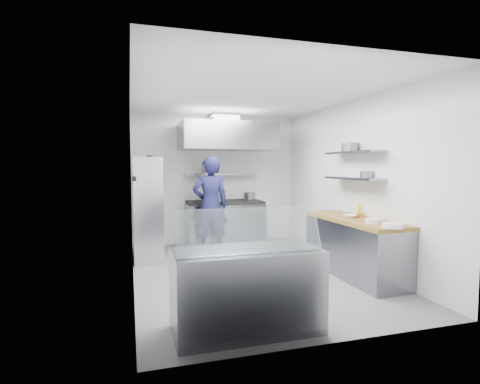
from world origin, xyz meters
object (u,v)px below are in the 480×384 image
object	(u,v)px
gas_range	(225,225)
wire_rack	(148,209)
display_case	(246,290)
chef	(210,205)

from	to	relation	value
gas_range	wire_rack	xyz separation A→B (m)	(-1.63, -0.81, 0.48)
gas_range	wire_rack	world-z (taller)	wire_rack
wire_rack	display_case	world-z (taller)	wire_rack
gas_range	display_case	distance (m)	4.18
chef	wire_rack	world-z (taller)	chef
chef	display_case	distance (m)	3.50
gas_range	wire_rack	bearing A→B (deg)	-153.62
chef	wire_rack	bearing A→B (deg)	9.60
gas_range	chef	distance (m)	0.94
chef	display_case	size ratio (longest dim) A/B	1.26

